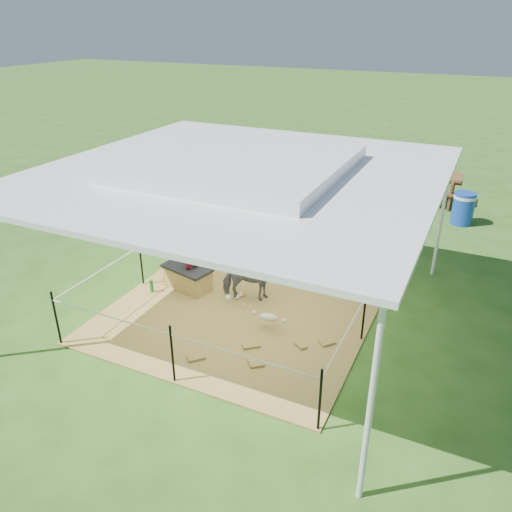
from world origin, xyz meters
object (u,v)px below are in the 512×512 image
at_px(green_bottle, 152,286).
at_px(pony, 250,280).
at_px(woman, 190,244).
at_px(trash_barrel, 463,208).
at_px(foal, 269,316).
at_px(picnic_table_near, 425,187).
at_px(straw_bale, 187,278).
at_px(distant_person, 426,184).

xyz_separation_m(green_bottle, pony, (1.88, 0.53, 0.31)).
height_order(woman, pony, woman).
height_order(green_bottle, trash_barrel, trash_barrel).
distance_m(pony, foal, 1.02).
bearing_deg(green_bottle, foal, -3.96).
distance_m(woman, picnic_table_near, 8.25).
xyz_separation_m(woman, pony, (1.23, 0.08, -0.54)).
distance_m(woman, green_bottle, 1.16).
bearing_deg(straw_bale, foal, -17.14).
relative_size(pony, picnic_table_near, 0.52).
bearing_deg(trash_barrel, woman, -126.83).
xyz_separation_m(green_bottle, distant_person, (4.07, 7.48, 0.49)).
distance_m(straw_bale, pony, 1.36).
bearing_deg(straw_bale, woman, 0.00).
xyz_separation_m(foal, distant_person, (1.48, 7.66, 0.37)).
xyz_separation_m(woman, picnic_table_near, (3.33, 7.53, -0.59)).
height_order(straw_bale, trash_barrel, trash_barrel).
relative_size(trash_barrel, picnic_table_near, 0.43).
distance_m(pony, distant_person, 7.28).
height_order(woman, green_bottle, woman).
distance_m(straw_bale, green_bottle, 0.71).
bearing_deg(picnic_table_near, straw_bale, -114.79).
relative_size(pony, trash_barrel, 1.22).
xyz_separation_m(foal, trash_barrel, (2.58, 6.66, 0.14)).
xyz_separation_m(woman, trash_barrel, (4.52, 6.03, -0.58)).
bearing_deg(pony, trash_barrel, -52.15).
xyz_separation_m(straw_bale, trash_barrel, (4.62, 6.03, 0.19)).
relative_size(woman, distant_person, 0.86).
bearing_deg(woman, distant_person, 167.25).
relative_size(straw_bale, trash_barrel, 1.10).
bearing_deg(pony, woman, 70.54).
relative_size(foal, distant_person, 0.70).
distance_m(woman, foal, 2.17).
distance_m(green_bottle, pony, 1.98).
height_order(straw_bale, distant_person, distant_person).
xyz_separation_m(green_bottle, picnic_table_near, (3.98, 7.98, 0.25)).
height_order(pony, foal, pony).
bearing_deg(woman, foal, 85.23).
bearing_deg(trash_barrel, picnic_table_near, 128.43).
height_order(trash_barrel, distant_person, distant_person).
bearing_deg(foal, pony, 121.57).
xyz_separation_m(green_bottle, trash_barrel, (5.17, 6.48, 0.26)).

